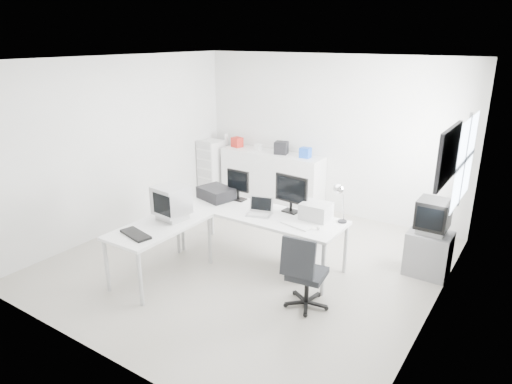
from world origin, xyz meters
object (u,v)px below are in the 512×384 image
Objects in this scene: inkjet_printer at (216,193)px; crt_monitor at (171,202)px; lcd_monitor_small at (238,185)px; office_chair at (307,270)px; crt_tv at (433,217)px; lcd_monitor_large at (291,194)px; main_desk at (260,237)px; tv_cabinet at (428,253)px; filing_cabinet at (212,168)px; side_desk at (161,251)px; laptop at (259,209)px; laser_printer at (316,211)px; sideboard at (272,178)px; drawer_pedestal at (305,252)px.

inkjet_printer is 0.96m from crt_monitor.
lcd_monitor_small is 0.96× the size of crt_monitor.
office_chair is 1.89× the size of crt_tv.
lcd_monitor_large is at bearing 121.55° from office_chair.
crt_monitor reaches higher than lcd_monitor_small.
main_desk is at bearing 8.07° from inkjet_printer.
lcd_monitor_small is 0.88× the size of lcd_monitor_large.
tv_cabinet is (2.95, 1.79, -0.69)m from crt_monitor.
side_desk is at bearing -62.79° from filing_cabinet.
filing_cabinet is at bearing 124.99° from laptop.
sideboard is (-1.87, 1.91, -0.35)m from laser_printer.
laptop is (0.60, -0.35, -0.14)m from lcd_monitor_small.
inkjet_printer is 0.25× the size of sideboard.
crt_tv is at bearing 26.74° from lcd_monitor_large.
side_desk is 3.69× the size of laser_printer.
lcd_monitor_large is (1.20, 0.15, 0.18)m from inkjet_printer.
tv_cabinet is (2.10, 0.94, -0.07)m from main_desk.
main_desk is at bearing -155.93° from crt_tv.
sideboard is (-1.12, 2.13, 0.13)m from main_desk.
crt_monitor reaches higher than side_desk.
tv_cabinet is at bearing 11.33° from laptop.
office_chair is (0.34, -0.88, -0.39)m from laser_printer.
main_desk is 7.99× the size of laptop.
inkjet_printer is 3.06m from crt_tv.
sideboard is at bearing 159.69° from tv_cabinet.
lcd_monitor_large reaches higher than office_chair.
side_desk is 0.69× the size of sideboard.
lcd_monitor_large reaches higher than lcd_monitor_small.
laser_printer is at bearing 19.07° from inkjet_printer.
laser_printer reaches higher than office_chair.
main_desk is 0.77m from lcd_monitor_large.
inkjet_printer is at bearing -153.16° from lcd_monitor_small.
crt_monitor is 0.80× the size of tv_cabinet.
inkjet_printer is at bearing -167.59° from lcd_monitor_large.
lcd_monitor_small is 0.42× the size of filing_cabinet.
sideboard is (-3.21, 1.19, 0.20)m from tv_cabinet.
crt_tv is 4.61m from filing_cabinet.
lcd_monitor_large is (0.35, 0.25, 0.64)m from main_desk.
side_desk is at bearing -147.51° from laptop.
laptop is at bearing 144.08° from office_chair.
drawer_pedestal is (1.55, 1.15, -0.08)m from side_desk.
sideboard is at bearing 102.12° from laptop.
sideboard is at bearing 112.25° from inkjet_printer.
filing_cabinet reaches higher than crt_tv.
lcd_monitor_small is 2.53m from filing_cabinet.
lcd_monitor_large is (0.90, 0.00, 0.03)m from lcd_monitor_small.
inkjet_printer reaches higher than main_desk.
sideboard reaches higher than inkjet_printer.
main_desk is at bearing 101.04° from laptop.
filing_cabinet is (-2.75, 1.67, -0.46)m from lcd_monitor_large.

